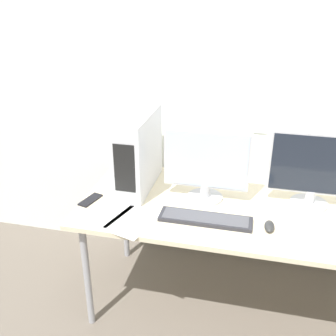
{
  "coord_description": "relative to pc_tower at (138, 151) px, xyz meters",
  "views": [
    {
      "loc": [
        -0.3,
        -1.54,
        1.87
      ],
      "look_at": [
        -0.77,
        0.41,
        0.93
      ],
      "focal_mm": 42.0,
      "sensor_mm": 36.0,
      "label": 1
    }
  ],
  "objects": [
    {
      "name": "wall_back",
      "position": [
        0.98,
        0.44,
        0.38
      ],
      "size": [
        8.0,
        0.07,
        2.7
      ],
      "color": "silver",
      "rests_on": "ground_plane"
    },
    {
      "name": "mouse",
      "position": [
        0.79,
        -0.3,
        -0.22
      ],
      "size": [
        0.05,
        0.1,
        0.03
      ],
      "color": "#2D2D2D",
      "rests_on": "desk"
    },
    {
      "name": "paper_sheet_front",
      "position": [
        -0.08,
        -0.32,
        -0.23
      ],
      "size": [
        0.29,
        0.35,
        0.0
      ],
      "rotation": [
        0.0,
        0.0,
        -0.3
      ],
      "color": "white",
      "rests_on": "desk"
    },
    {
      "name": "monitor_main",
      "position": [
        0.42,
        -0.06,
        -0.02
      ],
      "size": [
        0.48,
        0.21,
        0.42
      ],
      "color": "#B7B7BC",
      "rests_on": "desk"
    },
    {
      "name": "cell_phone",
      "position": [
        -0.22,
        -0.24,
        -0.23
      ],
      "size": [
        0.1,
        0.17,
        0.01
      ],
      "rotation": [
        0.0,
        0.0,
        -0.26
      ],
      "color": "black",
      "rests_on": "desk"
    },
    {
      "name": "pc_tower",
      "position": [
        0.0,
        0.0,
        0.0
      ],
      "size": [
        0.17,
        0.49,
        0.47
      ],
      "color": "silver",
      "rests_on": "desk"
    },
    {
      "name": "paper_sheet_left",
      "position": [
        0.09,
        -0.39,
        -0.23
      ],
      "size": [
        0.28,
        0.34,
        0.0
      ],
      "rotation": [
        0.0,
        0.0,
        -0.28
      ],
      "color": "white",
      "rests_on": "desk"
    },
    {
      "name": "desk",
      "position": [
        0.98,
        -0.11,
        -0.27
      ],
      "size": [
        2.5,
        0.83,
        0.73
      ],
      "color": "beige",
      "rests_on": "ground_plane"
    },
    {
      "name": "keyboard",
      "position": [
        0.46,
        -0.3,
        -0.22
      ],
      "size": [
        0.49,
        0.13,
        0.02
      ],
      "color": "#28282D",
      "rests_on": "desk"
    },
    {
      "name": "monitor_right_near",
      "position": [
        1.01,
        0.01,
        -0.01
      ],
      "size": [
        0.49,
        0.21,
        0.43
      ],
      "color": "#B7B7BC",
      "rests_on": "desk"
    }
  ]
}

